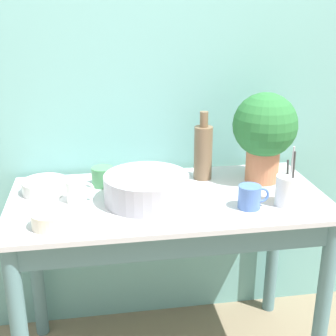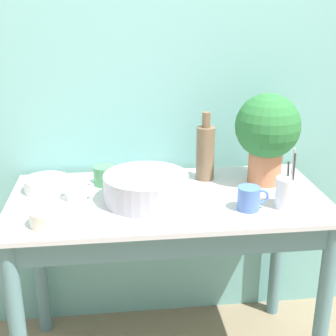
{
  "view_description": "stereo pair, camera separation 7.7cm",
  "coord_description": "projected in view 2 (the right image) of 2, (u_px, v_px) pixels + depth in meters",
  "views": [
    {
      "loc": [
        -0.27,
        -1.37,
        1.53
      ],
      "look_at": [
        0.0,
        0.31,
        0.91
      ],
      "focal_mm": 50.0,
      "sensor_mm": 36.0,
      "label": 1
    },
    {
      "loc": [
        -0.2,
        -1.38,
        1.53
      ],
      "look_at": [
        0.0,
        0.31,
        0.91
      ],
      "focal_mm": 50.0,
      "sensor_mm": 36.0,
      "label": 2
    }
  ],
  "objects": [
    {
      "name": "mug_green",
      "position": [
        105.0,
        175.0,
        1.95
      ],
      "size": [
        0.12,
        0.09,
        0.08
      ],
      "color": "#4C935B",
      "rests_on": "counter_table"
    },
    {
      "name": "potted_plant",
      "position": [
        267.0,
        131.0,
        1.92
      ],
      "size": [
        0.27,
        0.27,
        0.38
      ],
      "color": "#B7704C",
      "rests_on": "counter_table"
    },
    {
      "name": "counter_table",
      "position": [
        169.0,
        236.0,
        1.88
      ],
      "size": [
        1.25,
        0.62,
        0.79
      ],
      "color": "slate",
      "rests_on": "ground_plane"
    },
    {
      "name": "bottle_tall",
      "position": [
        205.0,
        152.0,
        1.99
      ],
      "size": [
        0.08,
        0.08,
        0.3
      ],
      "color": "brown",
      "rests_on": "counter_table"
    },
    {
      "name": "bowl_wash_large",
      "position": [
        146.0,
        188.0,
        1.79
      ],
      "size": [
        0.33,
        0.33,
        0.11
      ],
      "color": "#A8A8B2",
      "rests_on": "counter_table"
    },
    {
      "name": "bowl_small_cream",
      "position": [
        49.0,
        217.0,
        1.61
      ],
      "size": [
        0.13,
        0.13,
        0.05
      ],
      "color": "beige",
      "rests_on": "counter_table"
    },
    {
      "name": "utensil_cup",
      "position": [
        288.0,
        192.0,
        1.74
      ],
      "size": [
        0.09,
        0.09,
        0.23
      ],
      "color": "silver",
      "rests_on": "counter_table"
    },
    {
      "name": "bowl_small_enamel_white",
      "position": [
        47.0,
        184.0,
        1.9
      ],
      "size": [
        0.18,
        0.18,
        0.05
      ],
      "color": "silver",
      "rests_on": "counter_table"
    },
    {
      "name": "mug_white",
      "position": [
        77.0,
        190.0,
        1.8
      ],
      "size": [
        0.11,
        0.07,
        0.09
      ],
      "color": "white",
      "rests_on": "counter_table"
    },
    {
      "name": "mug_blue",
      "position": [
        249.0,
        198.0,
        1.72
      ],
      "size": [
        0.12,
        0.08,
        0.09
      ],
      "color": "#4C70B7",
      "rests_on": "counter_table"
    },
    {
      "name": "wall_back",
      "position": [
        158.0,
        77.0,
        2.05
      ],
      "size": [
        6.0,
        0.05,
        2.4
      ],
      "color": "#70ADA8",
      "rests_on": "ground_plane"
    }
  ]
}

